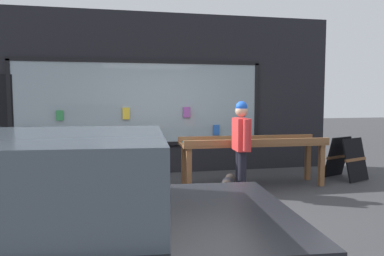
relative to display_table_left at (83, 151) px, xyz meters
The scene contains 7 objects.
ground_plane 1.89m from the display_table_left, 28.14° to the right, with size 40.00×40.00×0.00m, color #38383A.
shopfront_facade 2.35m from the display_table_left, 47.24° to the left, with size 7.77×0.29×3.44m.
display_table_left is the anchor object (origin of this frame).
display_table_right 3.05m from the display_table_left, ahead, with size 2.73×0.77×0.91m.
person_browsing 2.68m from the display_table_left, 13.10° to the right, with size 0.25×0.64×1.59m.
small_dog 2.51m from the display_table_left, 21.29° to the right, with size 0.37×0.54×0.40m.
sandwich_board_sign 5.11m from the display_table_left, ahead, with size 0.79×0.82×0.83m.
Camera 1 is at (-1.04, -5.71, 1.67)m, focal length 35.00 mm.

